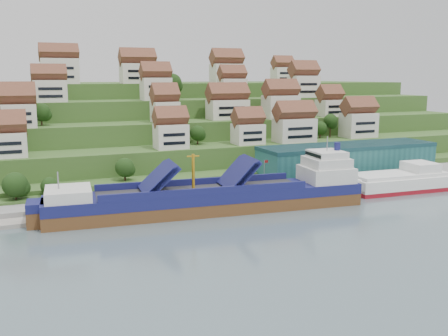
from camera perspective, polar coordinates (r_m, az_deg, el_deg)
name	(u,v)px	position (r m, az deg, el deg)	size (l,w,h in m)	color
ground	(219,209)	(129.58, -0.56, -4.74)	(300.00, 300.00, 0.00)	slate
quay	(262,187)	(150.60, 4.40, -2.18)	(180.00, 14.00, 2.20)	gray
hillside	(133,129)	(225.74, -10.39, 4.36)	(260.00, 128.00, 31.00)	#2D4C1E
hillside_village	(163,101)	(184.88, -7.00, 7.56)	(159.35, 63.41, 29.63)	silver
hillside_trees	(140,125)	(168.29, -9.59, 4.88)	(141.96, 62.77, 31.90)	#1E3E14
warehouse	(348,159)	(167.68, 13.94, 0.96)	(60.00, 15.00, 10.00)	#225D5C
flagpole	(265,171)	(144.23, 4.65, -0.40)	(1.28, 0.16, 8.00)	gray
cargo_ship	(218,198)	(127.50, -0.70, -3.42)	(81.36, 19.18, 17.91)	brown
second_ship	(400,182)	(158.79, 19.48, -1.50)	(31.58, 13.15, 8.99)	maroon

